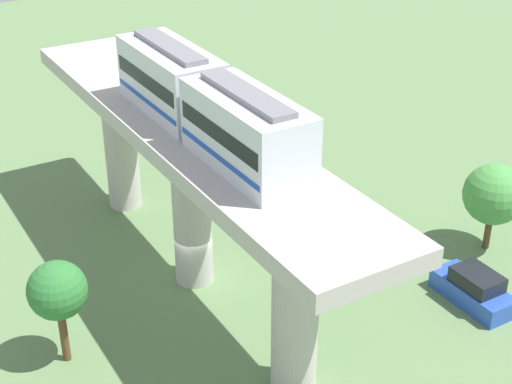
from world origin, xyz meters
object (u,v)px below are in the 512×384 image
object	(u,v)px
train	(206,104)
tree_near_viaduct	(57,291)
parked_car_blue	(474,289)
parked_car_white	(295,182)
tree_far_corner	(494,195)

from	to	relation	value
train	tree_near_viaduct	distance (m)	10.07
parked_car_blue	parked_car_white	bearing A→B (deg)	-84.80
tree_near_viaduct	tree_far_corner	distance (m)	22.66
train	parked_car_blue	bearing A→B (deg)	147.58
parked_car_white	tree_near_viaduct	distance (m)	18.94
train	parked_car_white	distance (m)	15.07
train	parked_car_white	xyz separation A→B (m)	(-9.44, -6.99, -9.44)
parked_car_white	train	bearing A→B (deg)	25.39
parked_car_blue	tree_far_corner	world-z (taller)	tree_far_corner
tree_near_viaduct	tree_far_corner	bearing A→B (deg)	172.88
parked_car_blue	tree_far_corner	distance (m)	5.86
train	tree_far_corner	xyz separation A→B (m)	(-14.88, 3.56, -6.92)
parked_car_blue	parked_car_white	size ratio (longest dim) A/B	0.94
parked_car_blue	tree_near_viaduct	size ratio (longest dim) A/B	0.85
tree_near_viaduct	tree_far_corner	world-z (taller)	tree_near_viaduct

